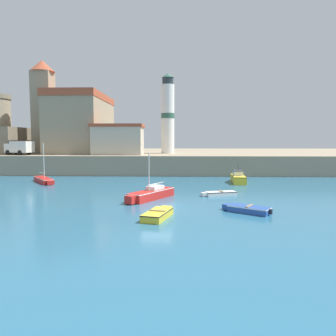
{
  "coord_description": "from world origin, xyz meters",
  "views": [
    {
      "loc": [
        1.77,
        -26.59,
        5.58
      ],
      "look_at": [
        0.58,
        13.71,
        2.0
      ],
      "focal_mm": 35.0,
      "sensor_mm": 36.0,
      "label": 1
    }
  ],
  "objects": [
    {
      "name": "ground_plane",
      "position": [
        0.0,
        0.0,
        0.0
      ],
      "size": [
        200.0,
        200.0,
        0.0
      ],
      "primitive_type": "plane",
      "color": "#28607F"
    },
    {
      "name": "truck_on_quay",
      "position": [
        -23.62,
        25.24,
        4.25
      ],
      "size": [
        4.69,
        3.12,
        2.2
      ],
      "color": "silver",
      "rests_on": "quay_seawall"
    },
    {
      "name": "sailboat_red_0",
      "position": [
        -15.45,
        14.69,
        0.35
      ],
      "size": [
        4.38,
        5.53,
        5.08
      ],
      "color": "red",
      "rests_on": "ground"
    },
    {
      "name": "lighthouse",
      "position": [
        0.0,
        31.96,
        9.88
      ],
      "size": [
        2.37,
        2.37,
        14.08
      ],
      "color": "silver",
      "rests_on": "quay_seawall"
    },
    {
      "name": "quay_seawall",
      "position": [
        0.0,
        41.93,
        1.51
      ],
      "size": [
        120.0,
        40.0,
        3.03
      ],
      "primitive_type": "cube",
      "color": "gray",
      "rests_on": "ground"
    },
    {
      "name": "motorboat_yellow_2",
      "position": [
        9.49,
        15.15,
        0.61
      ],
      "size": [
        1.74,
        5.12,
        2.49
      ],
      "color": "yellow",
      "rests_on": "ground"
    },
    {
      "name": "dinghy_yellow_3",
      "position": [
        0.39,
        -3.83,
        0.28
      ],
      "size": [
        2.24,
        4.05,
        0.59
      ],
      "color": "yellow",
      "rests_on": "ground"
    },
    {
      "name": "church",
      "position": [
        -16.67,
        33.6,
        8.75
      ],
      "size": [
        12.67,
        17.03,
        16.32
      ],
      "color": "gray",
      "rests_on": "quay_seawall"
    },
    {
      "name": "dinghy_blue_1",
      "position": [
        7.11,
        -1.94,
        0.27
      ],
      "size": [
        3.59,
        2.92,
        0.58
      ],
      "color": "#284C9E",
      "rests_on": "ground"
    },
    {
      "name": "harbor_shed_near_wharf",
      "position": [
        -8.0,
        26.89,
        5.54
      ],
      "size": [
        8.35,
        5.16,
        4.97
      ],
      "color": "#BCB29E",
      "rests_on": "quay_seawall"
    },
    {
      "name": "sailboat_red_4",
      "position": [
        -0.7,
        3.49,
        0.49
      ],
      "size": [
        4.24,
        5.94,
        4.33
      ],
      "color": "red",
      "rests_on": "ground"
    },
    {
      "name": "dinghy_white_5",
      "position": [
        5.95,
        5.54,
        0.23
      ],
      "size": [
        3.64,
        1.92,
        0.48
      ],
      "color": "white",
      "rests_on": "ground"
    }
  ]
}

